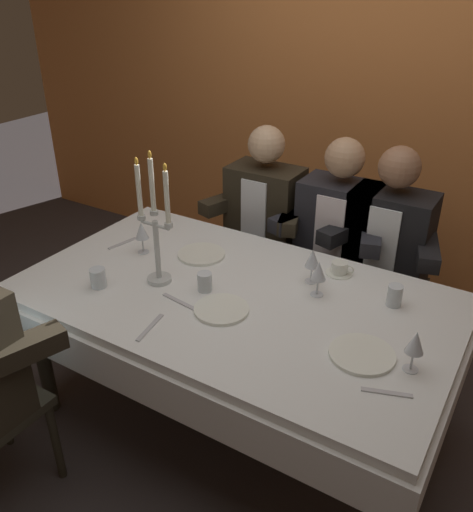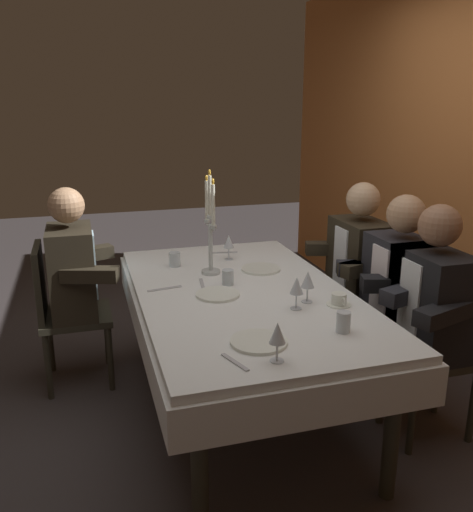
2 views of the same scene
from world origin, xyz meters
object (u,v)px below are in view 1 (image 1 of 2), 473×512
at_px(dining_table, 234,315).
at_px(wine_glass_2, 415,344).
at_px(water_tumbler_1, 205,282).
at_px(wine_glass_1, 312,259).
at_px(water_tumbler_2, 98,278).
at_px(seated_diner_2, 338,227).
at_px(seated_diner_3, 389,239).
at_px(dinner_plate_0, 201,254).
at_px(seated_diner_1, 265,210).
at_px(dinner_plate_2, 362,354).
at_px(wine_glass_3, 142,231).
at_px(dinner_plate_1, 221,309).
at_px(water_tumbler_0, 395,296).
at_px(wine_glass_0, 319,272).
at_px(coffee_cup_0, 340,269).
at_px(candelabra, 156,231).

bearing_deg(dining_table, wine_glass_2, -7.54).
bearing_deg(water_tumbler_1, wine_glass_1, 40.40).
xyz_separation_m(wine_glass_1, water_tumbler_2, (-0.79, -0.54, -0.07)).
bearing_deg(seated_diner_2, seated_diner_3, 0.00).
bearing_deg(dinner_plate_0, seated_diner_1, 90.93).
height_order(dinner_plate_0, dinner_plate_2, same).
distance_m(wine_glass_3, seated_diner_1, 0.85).
distance_m(dinner_plate_0, dinner_plate_1, 0.50).
distance_m(water_tumbler_0, seated_diner_3, 0.65).
bearing_deg(water_tumbler_0, wine_glass_2, -64.79).
distance_m(wine_glass_0, wine_glass_2, 0.56).
bearing_deg(dinner_plate_0, water_tumbler_1, -52.44).
xyz_separation_m(dinner_plate_0, wine_glass_3, (-0.27, -0.12, 0.11)).
distance_m(dinner_plate_2, seated_diner_3, 1.03).
height_order(wine_glass_1, seated_diner_3, seated_diner_3).
distance_m(wine_glass_1, coffee_cup_0, 0.18).
height_order(water_tumbler_1, seated_diner_1, seated_diner_1).
height_order(dining_table, seated_diner_2, seated_diner_2).
bearing_deg(seated_diner_1, dinner_plate_1, -70.68).
xyz_separation_m(candelabra, water_tumbler_2, (-0.20, -0.18, -0.21)).
distance_m(candelabra, seated_diner_2, 1.12).
distance_m(dining_table, water_tumbler_2, 0.63).
height_order(water_tumbler_1, coffee_cup_0, water_tumbler_1).
height_order(dinner_plate_0, coffee_cup_0, coffee_cup_0).
height_order(wine_glass_1, seated_diner_2, seated_diner_2).
bearing_deg(wine_glass_3, wine_glass_0, 5.63).
distance_m(candelabra, wine_glass_0, 0.72).
distance_m(dining_table, wine_glass_2, 0.85).
bearing_deg(dinner_plate_2, dining_table, 169.02).
bearing_deg(dinner_plate_0, dinner_plate_2, -19.36).
height_order(dining_table, wine_glass_2, wine_glass_2).
xyz_separation_m(dining_table, water_tumbler_1, (-0.12, -0.05, 0.16)).
xyz_separation_m(dinner_plate_0, dinner_plate_2, (0.95, -0.33, 0.00)).
bearing_deg(dinner_plate_0, dining_table, -33.57).
relative_size(wine_glass_2, coffee_cup_0, 1.24).
bearing_deg(seated_diner_1, seated_diner_3, 0.00).
xyz_separation_m(dinner_plate_0, wine_glass_2, (1.12, -0.32, 0.11)).
distance_m(dinner_plate_1, seated_diner_1, 1.09).
distance_m(wine_glass_2, seated_diner_1, 1.51).
bearing_deg(wine_glass_1, dinner_plate_1, -117.88).
xyz_separation_m(dinner_plate_1, dinner_plate_2, (0.60, 0.02, 0.00)).
relative_size(dinner_plate_0, dinner_plate_2, 0.97).
distance_m(wine_glass_1, water_tumbler_1, 0.49).
bearing_deg(wine_glass_1, water_tumbler_1, -139.60).
relative_size(dinner_plate_1, wine_glass_3, 1.41).
distance_m(dining_table, wine_glass_0, 0.43).
bearing_deg(water_tumbler_0, dinner_plate_2, -89.37).
bearing_deg(water_tumbler_2, wine_glass_3, 97.25).
distance_m(dining_table, seated_diner_1, 0.95).
bearing_deg(dinner_plate_0, candelabra, -94.10).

